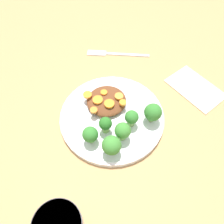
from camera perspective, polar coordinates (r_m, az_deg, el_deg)
The scene contains 18 objects.
ground_plane at distance 0.59m, azimuth 0.00°, elevation -1.66°, with size 4.00×4.00×0.00m, color tan.
plate at distance 0.58m, azimuth 0.00°, elevation -1.11°, with size 0.27×0.27×0.02m.
stew_mound at distance 0.59m, azimuth -1.84°, elevation 2.83°, with size 0.10×0.11×0.02m, color brown.
broccoli_floret_0 at distance 0.54m, azimuth 5.14°, elevation -1.52°, with size 0.03×0.03×0.05m.
broccoli_floret_1 at distance 0.51m, azimuth 3.03°, elevation -4.92°, with size 0.04×0.04×0.05m.
broccoli_floret_2 at distance 0.51m, azimuth -5.70°, elevation -5.93°, with size 0.04×0.04×0.05m.
broccoli_floret_3 at distance 0.55m, azimuth 10.63°, elevation -0.12°, with size 0.04×0.04×0.06m.
broccoli_floret_4 at distance 0.53m, azimuth -1.73°, elevation -3.24°, with size 0.03×0.03×0.05m.
broccoli_floret_5 at distance 0.49m, azimuth -0.12°, elevation -8.75°, with size 0.05×0.05×0.06m.
carrot_slice_0 at distance 0.58m, azimuth 1.83°, elevation 4.11°, with size 0.02×0.02×0.01m, color orange.
carrot_slice_1 at distance 0.57m, azimuth -3.75°, elevation 3.19°, with size 0.03×0.03×0.00m, color orange.
carrot_slice_2 at distance 0.56m, azimuth -4.79°, elevation 0.48°, with size 0.02×0.02×0.01m, color orange.
carrot_slice_3 at distance 0.56m, azimuth -1.18°, elevation 2.03°, with size 0.03×0.03×0.01m, color orange.
carrot_slice_4 at distance 0.59m, azimuth -1.88°, elevation 5.20°, with size 0.02×0.02×0.00m, color orange.
carrot_slice_5 at distance 0.57m, azimuth 2.84°, elevation 2.44°, with size 0.02×0.02×0.01m, color orange.
carrot_slice_6 at distance 0.59m, azimuth -6.42°, elevation 4.49°, with size 0.02×0.02×0.00m, color orange.
fork at distance 0.75m, azimuth -0.05°, elevation 15.06°, with size 0.10×0.19×0.01m.
napkin at distance 0.69m, azimuth 20.92°, elevation 5.91°, with size 0.18×0.15×0.01m.
Camera 1 is at (-0.29, 0.11, 0.50)m, focal length 35.00 mm.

